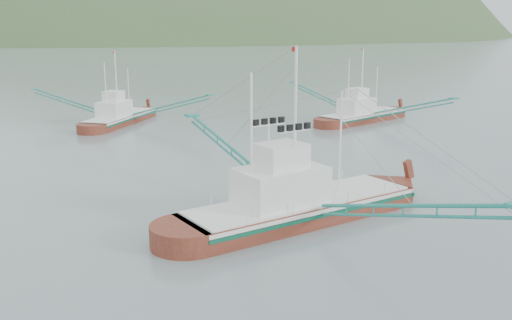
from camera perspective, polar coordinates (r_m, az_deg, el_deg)
ground at (r=32.38m, az=5.65°, el=-7.62°), size 1200.00×1200.00×0.00m
main_boat at (r=34.39m, az=4.17°, el=-3.49°), size 15.47×27.78×11.24m
bg_boat_far at (r=70.13m, az=-13.53°, el=5.17°), size 18.80×19.34×9.28m
bg_boat_right at (r=71.11m, az=10.59°, el=5.13°), size 13.45×23.35×9.55m
headland_right at (r=522.49m, az=-2.14°, el=12.11°), size 684.00×432.00×306.00m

